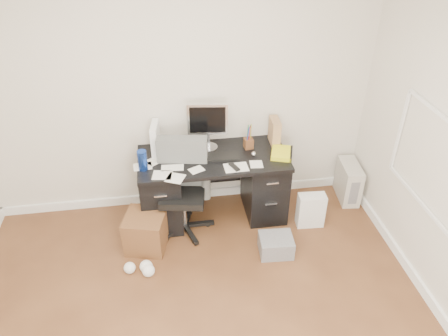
# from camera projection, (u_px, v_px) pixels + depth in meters

# --- Properties ---
(room_shell) EXTENTS (4.02, 4.02, 2.71)m
(room_shell) POSITION_uv_depth(u_px,v_px,m) (201.00, 176.00, 2.51)
(room_shell) COLOR beige
(room_shell) RESTS_ON ground
(desk) EXTENTS (1.50, 0.70, 0.75)m
(desk) POSITION_uv_depth(u_px,v_px,m) (213.00, 185.00, 4.58)
(desk) COLOR black
(desk) RESTS_ON ground
(loose_papers) EXTENTS (1.10, 0.60, 0.00)m
(loose_papers) POSITION_uv_depth(u_px,v_px,m) (194.00, 161.00, 4.32)
(loose_papers) COLOR silver
(loose_papers) RESTS_ON desk
(lcd_monitor) EXTENTS (0.43, 0.28, 0.51)m
(lcd_monitor) POSITION_uv_depth(u_px,v_px,m) (208.00, 126.00, 4.38)
(lcd_monitor) COLOR silver
(lcd_monitor) RESTS_ON desk
(keyboard) EXTENTS (0.46, 0.19, 0.03)m
(keyboard) POSITION_uv_depth(u_px,v_px,m) (217.00, 157.00, 4.35)
(keyboard) COLOR black
(keyboard) RESTS_ON desk
(computer_mouse) EXTENTS (0.05, 0.05, 0.05)m
(computer_mouse) POSITION_uv_depth(u_px,v_px,m) (254.00, 154.00, 4.38)
(computer_mouse) COLOR silver
(computer_mouse) RESTS_ON desk
(travel_mug) EXTENTS (0.10, 0.10, 0.20)m
(travel_mug) POSITION_uv_depth(u_px,v_px,m) (142.00, 160.00, 4.14)
(travel_mug) COLOR #16379B
(travel_mug) RESTS_ON desk
(white_binder) EXTENTS (0.16, 0.29, 0.31)m
(white_binder) POSITION_uv_depth(u_px,v_px,m) (155.00, 138.00, 4.37)
(white_binder) COLOR white
(white_binder) RESTS_ON desk
(magazine_file) EXTENTS (0.13, 0.24, 0.27)m
(magazine_file) POSITION_uv_depth(u_px,v_px,m) (275.00, 131.00, 4.54)
(magazine_file) COLOR #99764A
(magazine_file) RESTS_ON desk
(pen_cup) EXTENTS (0.12, 0.12, 0.26)m
(pen_cup) POSITION_uv_depth(u_px,v_px,m) (249.00, 137.00, 4.45)
(pen_cup) COLOR #5B2F1A
(pen_cup) RESTS_ON desk
(yellow_book) EXTENTS (0.27, 0.31, 0.04)m
(yellow_book) POSITION_uv_depth(u_px,v_px,m) (282.00, 153.00, 4.40)
(yellow_book) COLOR yellow
(yellow_book) RESTS_ON desk
(paper_remote) EXTENTS (0.23, 0.19, 0.02)m
(paper_remote) POSITION_uv_depth(u_px,v_px,m) (236.00, 167.00, 4.21)
(paper_remote) COLOR silver
(paper_remote) RESTS_ON desk
(office_chair) EXTENTS (0.65, 0.65, 1.00)m
(office_chair) POSITION_uv_depth(u_px,v_px,m) (183.00, 190.00, 4.33)
(office_chair) COLOR #4C4E4C
(office_chair) RESTS_ON ground
(pc_tower) EXTENTS (0.24, 0.45, 0.44)m
(pc_tower) POSITION_uv_depth(u_px,v_px,m) (348.00, 181.00, 4.94)
(pc_tower) COLOR #BBB5A9
(pc_tower) RESTS_ON ground
(shopping_bag) EXTENTS (0.29, 0.22, 0.38)m
(shopping_bag) POSITION_uv_depth(u_px,v_px,m) (311.00, 210.00, 4.56)
(shopping_bag) COLOR silver
(shopping_bag) RESTS_ON ground
(wicker_basket) EXTENTS (0.46, 0.46, 0.38)m
(wicker_basket) POSITION_uv_depth(u_px,v_px,m) (146.00, 231.00, 4.29)
(wicker_basket) COLOR #533019
(wicker_basket) RESTS_ON ground
(desk_printer) EXTENTS (0.34, 0.29, 0.19)m
(desk_printer) POSITION_uv_depth(u_px,v_px,m) (276.00, 245.00, 4.26)
(desk_printer) COLOR slate
(desk_printer) RESTS_ON ground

